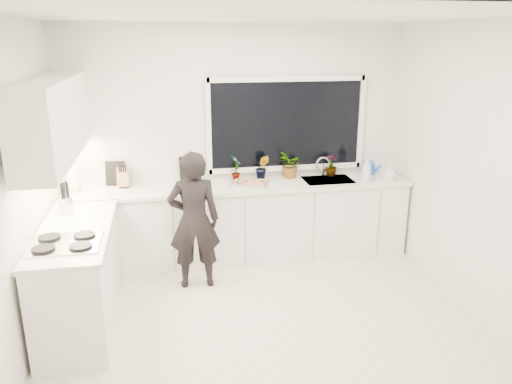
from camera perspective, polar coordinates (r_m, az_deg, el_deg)
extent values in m
cube|color=beige|center=(4.81, 1.19, -14.73)|extent=(4.00, 3.50, 0.02)
cube|color=white|center=(5.93, -2.27, 5.70)|extent=(4.00, 0.02, 2.70)
cube|color=white|center=(4.32, -25.78, -0.49)|extent=(0.02, 3.50, 2.70)
cube|color=white|center=(5.05, 24.21, 2.13)|extent=(0.02, 3.50, 2.70)
cube|color=white|center=(4.08, 1.44, 19.67)|extent=(4.00, 3.50, 0.02)
cube|color=black|center=(5.98, 3.51, 7.72)|extent=(1.80, 0.02, 1.00)
cube|color=white|center=(5.89, -1.71, -3.60)|extent=(3.92, 0.58, 0.88)
cube|color=white|center=(4.89, -19.49, -9.24)|extent=(0.58, 1.60, 0.88)
cube|color=silver|center=(5.73, -1.73, 0.66)|extent=(3.94, 0.62, 0.04)
cube|color=silver|center=(4.71, -20.05, -4.21)|extent=(0.62, 1.60, 0.04)
cube|color=white|center=(4.83, -22.01, 7.83)|extent=(0.34, 2.10, 0.70)
cube|color=silver|center=(6.00, 8.20, 0.95)|extent=(0.58, 0.42, 0.14)
cylinder|color=silver|center=(6.14, 7.67, 2.90)|extent=(0.03, 0.03, 0.22)
cube|color=black|center=(4.38, -21.02, -5.44)|extent=(0.56, 0.48, 0.03)
imported|color=black|center=(5.19, -7.09, -3.25)|extent=(0.54, 0.36, 1.46)
cube|color=silver|center=(5.72, -0.70, 1.00)|extent=(0.50, 0.44, 0.03)
cube|color=#AE1817|center=(5.72, -0.70, 1.16)|extent=(0.45, 0.39, 0.01)
cylinder|color=blue|center=(6.32, 12.80, 2.61)|extent=(0.15, 0.15, 0.13)
cylinder|color=white|center=(5.82, -20.23, 1.36)|extent=(0.13, 0.13, 0.26)
cube|color=#906543|center=(5.80, -14.91, 1.59)|extent=(0.14, 0.11, 0.22)
cylinder|color=silver|center=(5.12, -20.86, -1.41)|extent=(0.14, 0.14, 0.16)
cube|color=black|center=(5.89, -15.78, 2.08)|extent=(0.22, 0.05, 0.28)
cube|color=black|center=(5.87, -7.53, 2.64)|extent=(0.25, 0.05, 0.30)
imported|color=#26662D|center=(5.84, -2.32, 2.80)|extent=(0.15, 0.19, 0.32)
imported|color=#26662D|center=(5.90, 0.72, 2.83)|extent=(0.18, 0.15, 0.30)
imported|color=#26662D|center=(5.97, 3.99, 3.11)|extent=(0.27, 0.31, 0.32)
imported|color=#26662D|center=(6.13, 8.59, 3.02)|extent=(0.21, 0.21, 0.26)
imported|color=#D8BF66|center=(5.96, 12.52, 2.48)|extent=(0.15, 0.15, 0.28)
imported|color=#D8BF66|center=(6.09, 15.05, 2.27)|extent=(0.13, 0.13, 0.21)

